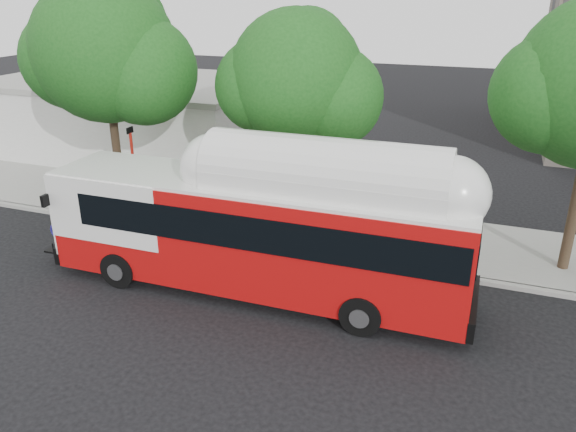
# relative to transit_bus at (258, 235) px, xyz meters

# --- Properties ---
(ground) EXTENTS (120.00, 120.00, 0.00)m
(ground) POSITION_rel_transit_bus_xyz_m (0.43, -0.91, -1.99)
(ground) COLOR black
(ground) RESTS_ON ground
(sidewalk) EXTENTS (60.00, 5.00, 0.15)m
(sidewalk) POSITION_rel_transit_bus_xyz_m (0.43, 5.59, -1.91)
(sidewalk) COLOR gray
(sidewalk) RESTS_ON ground
(curb_strip) EXTENTS (60.00, 0.30, 0.15)m
(curb_strip) POSITION_rel_transit_bus_xyz_m (0.43, 2.99, -1.91)
(curb_strip) COLOR gray
(curb_strip) RESTS_ON ground
(red_curb_segment) EXTENTS (10.00, 0.32, 0.16)m
(red_curb_segment) POSITION_rel_transit_bus_xyz_m (-2.57, 2.99, -1.91)
(red_curb_segment) COLOR maroon
(red_curb_segment) RESTS_ON ground
(street_tree_left) EXTENTS (6.67, 5.80, 9.74)m
(street_tree_left) POSITION_rel_transit_bus_xyz_m (-8.10, 4.65, 4.62)
(street_tree_left) COLOR #2D2116
(street_tree_left) RESTS_ON ground
(street_tree_mid) EXTENTS (5.75, 5.00, 8.62)m
(street_tree_mid) POSITION_rel_transit_bus_xyz_m (-0.17, 5.15, 3.92)
(street_tree_mid) COLOR #2D2116
(street_tree_mid) RESTS_ON ground
(low_commercial_bldg) EXTENTS (16.20, 10.20, 4.25)m
(low_commercial_bldg) POSITION_rel_transit_bus_xyz_m (-13.57, 13.09, 0.17)
(low_commercial_bldg) COLOR silver
(low_commercial_bldg) RESTS_ON ground
(transit_bus) EXTENTS (14.40, 3.19, 4.25)m
(transit_bus) POSITION_rel_transit_bus_xyz_m (0.00, 0.00, 0.00)
(transit_bus) COLOR #B30C0C
(transit_bus) RESTS_ON ground
(signal_pole) EXTENTS (0.12, 0.39, 4.16)m
(signal_pole) POSITION_rel_transit_bus_xyz_m (-6.77, 3.21, 0.15)
(signal_pole) COLOR red
(signal_pole) RESTS_ON ground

